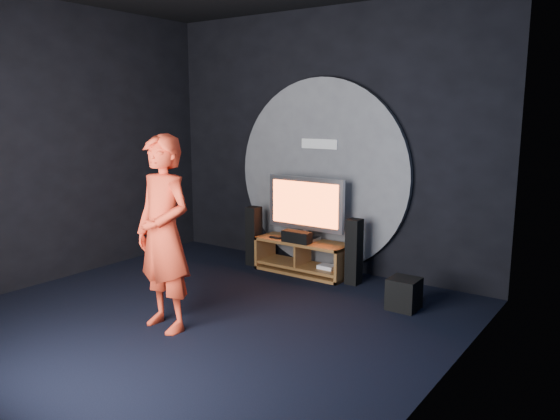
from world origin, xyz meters
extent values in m
plane|color=black|center=(0.00, 0.00, 0.00)|extent=(5.00, 5.00, 0.00)
cube|color=black|center=(0.00, 2.50, 1.75)|extent=(5.00, 0.04, 3.50)
cube|color=black|center=(-2.50, 0.00, 1.75)|extent=(0.04, 5.00, 3.50)
cube|color=black|center=(2.50, 0.00, 1.75)|extent=(0.04, 5.00, 3.50)
cylinder|color=#515156|center=(0.00, 2.44, 1.30)|extent=(2.60, 0.08, 2.60)
cube|color=white|center=(0.00, 2.39, 1.72)|extent=(0.55, 0.03, 0.13)
cube|color=#9E6030|center=(-0.04, 2.05, 0.43)|extent=(1.30, 0.45, 0.04)
cube|color=#9E6030|center=(-0.04, 2.05, 0.10)|extent=(1.26, 0.42, 0.04)
cube|color=#9E6030|center=(-0.67, 2.05, 0.23)|extent=(0.04, 0.45, 0.45)
cube|color=#9E6030|center=(0.59, 2.05, 0.23)|extent=(0.04, 0.45, 0.45)
cube|color=#9E6030|center=(-0.04, 2.05, 0.27)|extent=(0.03, 0.40, 0.29)
cube|color=#9E6030|center=(-0.04, 2.05, 0.02)|extent=(1.30, 0.45, 0.04)
cube|color=white|center=(0.34, 2.05, 0.14)|extent=(0.22, 0.16, 0.05)
cube|color=#AFAFB6|center=(-0.04, 2.12, 0.47)|extent=(0.36, 0.22, 0.04)
cylinder|color=#AFAFB6|center=(-0.04, 2.12, 0.54)|extent=(0.07, 0.07, 0.10)
cube|color=#AFAFB6|center=(-0.04, 2.12, 0.94)|extent=(1.14, 0.06, 0.71)
cube|color=#EF5521|center=(-0.04, 2.09, 0.94)|extent=(1.02, 0.01, 0.58)
cube|color=black|center=(-0.04, 1.91, 0.53)|extent=(0.40, 0.15, 0.15)
cube|color=black|center=(-0.40, 1.93, 0.46)|extent=(0.18, 0.05, 0.02)
cube|color=black|center=(-0.82, 1.99, 0.42)|extent=(0.17, 0.19, 0.83)
cube|color=black|center=(0.74, 2.03, 0.42)|extent=(0.17, 0.19, 0.83)
cube|color=black|center=(1.62, 1.55, 0.18)|extent=(0.32, 0.32, 0.35)
imported|color=red|center=(-0.13, -0.32, 0.97)|extent=(0.76, 0.54, 1.95)
camera|label=1|loc=(3.81, -3.93, 2.18)|focal=35.00mm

